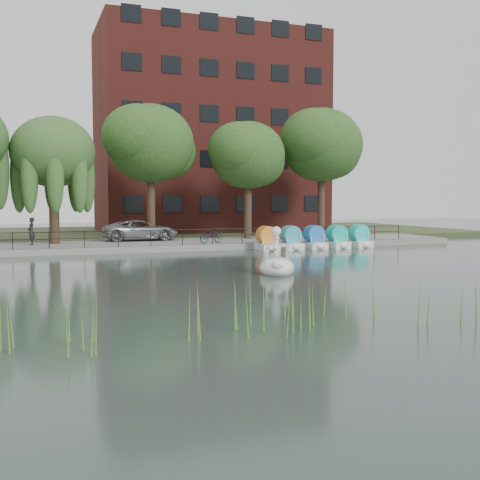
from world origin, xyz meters
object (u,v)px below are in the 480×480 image
pedestrian (31,229)px  minivan (141,229)px  swan_boat (277,263)px  bicycle (211,235)px

pedestrian → minivan: bearing=108.2°
minivan → swan_boat: size_ratio=2.11×
bicycle → pedestrian: 11.31m
minivan → bicycle: minivan is taller
pedestrian → swan_boat: size_ratio=0.70×
bicycle → swan_boat: size_ratio=0.61×
pedestrian → bicycle: bearing=84.1°
pedestrian → swan_boat: (10.04, -15.45, -0.94)m
minivan → bicycle: 5.49m
bicycle → swan_boat: (-1.03, -13.22, -0.45)m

